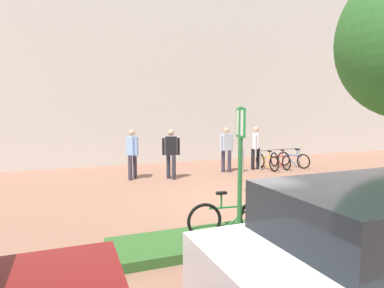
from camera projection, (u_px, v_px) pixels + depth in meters
name	position (u px, v px, depth m)	size (l,w,h in m)	color
ground_plane	(238.00, 200.00, 8.64)	(60.00, 60.00, 0.00)	#936651
building_facade	(161.00, 53.00, 15.02)	(28.00, 1.20, 10.00)	silver
planter_strip	(292.00, 228.00, 6.38)	(7.00, 1.10, 0.16)	#336028
parking_sign_post	(240.00, 154.00, 5.82)	(0.08, 0.36, 2.41)	#2D7238
bike_at_sign	(230.00, 217.00, 6.16)	(1.68, 0.42, 0.86)	black
bike_rack_cluster	(280.00, 160.00, 13.40)	(2.10, 1.62, 0.83)	#99999E
bollard_steel	(242.00, 161.00, 12.57)	(0.16, 0.16, 0.90)	#ADADB2
person_casual_tan	(256.00, 145.00, 13.13)	(0.43, 0.51, 1.72)	black
person_shirt_blue	(132.00, 151.00, 11.22)	(0.37, 0.57, 1.72)	#383342
person_suited_navy	(171.00, 151.00, 11.26)	(0.59, 0.36, 1.72)	#2D2D38
person_shirt_white	(226.00, 147.00, 12.52)	(0.60, 0.31, 1.72)	#383342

